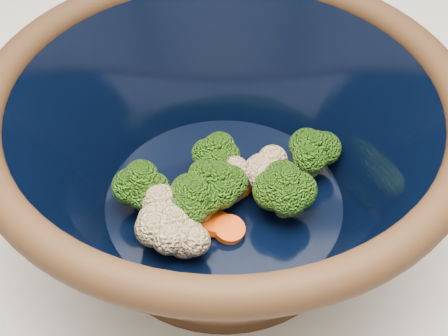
{
  "coord_description": "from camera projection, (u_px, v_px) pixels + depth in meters",
  "views": [
    {
      "loc": [
        -0.0,
        -0.46,
        1.33
      ],
      "look_at": [
        0.01,
        -0.11,
        0.97
      ],
      "focal_mm": 50.0,
      "sensor_mm": 36.0,
      "label": 1
    }
  ],
  "objects": [
    {
      "name": "mixing_bowl",
      "position": [
        224.0,
        154.0,
        0.48
      ],
      "size": [
        0.4,
        0.4,
        0.16
      ],
      "rotation": [
        0.0,
        0.0,
        -0.21
      ],
      "color": "black",
      "rests_on": "counter"
    },
    {
      "name": "vegetable_pile",
      "position": [
        219.0,
        186.0,
        0.5
      ],
      "size": [
        0.18,
        0.11,
        0.05
      ],
      "color": "#608442",
      "rests_on": "mixing_bowl"
    }
  ]
}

